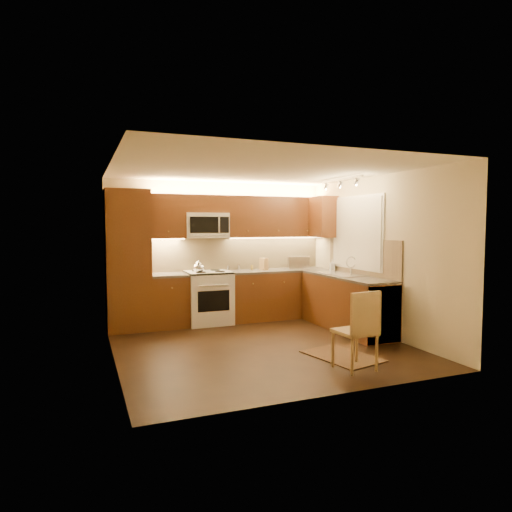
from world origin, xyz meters
name	(u,v)px	position (x,y,z in m)	size (l,w,h in m)	color
floor	(260,346)	(0.00, 0.00, 0.00)	(4.00, 4.00, 0.01)	black
ceiling	(261,170)	(0.00, 0.00, 2.50)	(4.00, 4.00, 0.01)	beige
wall_back	(219,251)	(0.00, 2.00, 1.25)	(4.00, 0.01, 2.50)	beige
wall_front	(336,273)	(0.00, -2.00, 1.25)	(4.00, 0.01, 2.50)	beige
wall_left	(113,263)	(-2.00, 0.00, 1.25)	(0.01, 4.00, 2.50)	beige
wall_right	(378,255)	(2.00, 0.00, 1.25)	(0.01, 4.00, 2.50)	beige
pantry	(128,260)	(-1.65, 1.70, 1.15)	(0.70, 0.60, 2.30)	#4F2611
base_cab_back_left	(169,301)	(-0.99, 1.70, 0.43)	(0.62, 0.60, 0.86)	#4F2611
counter_back_left	(168,275)	(-0.99, 1.70, 0.88)	(0.62, 0.60, 0.04)	#373432
base_cab_back_right	(278,295)	(1.04, 1.70, 0.43)	(1.92, 0.60, 0.86)	#4F2611
counter_back_right	(278,271)	(1.04, 1.70, 0.88)	(1.92, 0.60, 0.04)	#373432
base_cab_right	(347,304)	(1.70, 0.40, 0.43)	(0.60, 2.00, 0.86)	#4F2611
counter_right	(347,277)	(1.70, 0.40, 0.88)	(0.60, 2.00, 0.04)	#373432
dishwasher	(372,311)	(1.70, -0.30, 0.43)	(0.58, 0.60, 0.84)	silver
backsplash_back	(237,253)	(0.35, 1.99, 1.20)	(3.30, 0.02, 0.60)	tan
backsplash_right	(362,257)	(1.99, 0.40, 1.20)	(0.02, 2.00, 0.60)	tan
upper_cab_back_left	(166,216)	(-0.99, 1.82, 1.88)	(0.62, 0.35, 0.75)	#4F2611
upper_cab_back_right	(275,217)	(1.04, 1.82, 1.88)	(1.92, 0.35, 0.75)	#4F2611
upper_cab_bridge	(206,204)	(-0.30, 1.82, 2.09)	(0.76, 0.35, 0.31)	#4F2611
upper_cab_right_corner	(323,217)	(1.82, 1.40, 1.88)	(0.35, 0.50, 0.75)	#4F2611
stove	(208,297)	(-0.30, 1.68, 0.46)	(0.76, 0.65, 0.92)	silver
microwave	(206,225)	(-0.30, 1.81, 1.72)	(0.76, 0.38, 0.44)	silver
window_frame	(357,233)	(1.99, 0.55, 1.60)	(0.03, 1.44, 1.24)	silver
window_blinds	(356,233)	(1.97, 0.55, 1.60)	(0.02, 1.36, 1.16)	silver
sink	(342,270)	(1.70, 0.55, 0.98)	(0.52, 0.86, 0.15)	silver
faucet	(351,265)	(1.88, 0.55, 1.05)	(0.20, 0.04, 0.30)	silver
track_light_bar	(340,179)	(1.55, 0.40, 2.46)	(0.04, 1.20, 0.03)	silver
kettle	(199,266)	(-0.51, 1.54, 1.03)	(0.19, 0.19, 0.22)	silver
toaster_oven	(298,262)	(1.46, 1.69, 1.02)	(0.40, 0.30, 0.24)	silver
knife_block	(264,264)	(0.78, 1.74, 1.01)	(0.10, 0.16, 0.22)	#A38049
spice_jar_a	(239,268)	(0.32, 1.82, 0.95)	(0.05, 0.05, 0.10)	silver
spice_jar_b	(239,267)	(0.35, 1.94, 0.95)	(0.04, 0.04, 0.10)	brown
spice_jar_c	(228,268)	(0.14, 1.92, 0.94)	(0.05, 0.05, 0.09)	silver
spice_jar_d	(252,267)	(0.58, 1.84, 0.94)	(0.05, 0.05, 0.09)	olive
soap_bottle	(332,265)	(1.91, 1.21, 1.00)	(0.09, 0.09, 0.20)	silver
rug	(342,356)	(0.79, -0.90, 0.01)	(0.65, 0.98, 0.01)	black
dining_chair	(355,330)	(0.66, -1.38, 0.48)	(0.42, 0.42, 0.96)	#A38049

